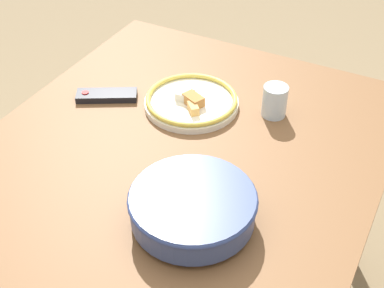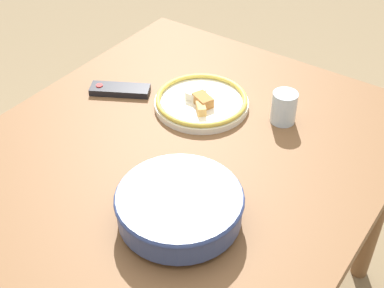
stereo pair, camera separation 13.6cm
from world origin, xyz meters
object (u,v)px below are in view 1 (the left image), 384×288
noodle_bowl (193,206)px  drinking_glass (275,101)px  tv_remote (107,95)px  food_plate (191,101)px

noodle_bowl → drinking_glass: size_ratio=3.11×
noodle_bowl → tv_remote: (0.32, 0.45, -0.04)m
noodle_bowl → food_plate: noodle_bowl is taller
drinking_glass → noodle_bowl: bearing=178.2°
noodle_bowl → drinking_glass: 0.47m
food_plate → tv_remote: bearing=108.4°
noodle_bowl → tv_remote: noodle_bowl is taller
noodle_bowl → tv_remote: 0.56m
tv_remote → drinking_glass: drinking_glass is taller
food_plate → drinking_glass: size_ratio=2.97×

